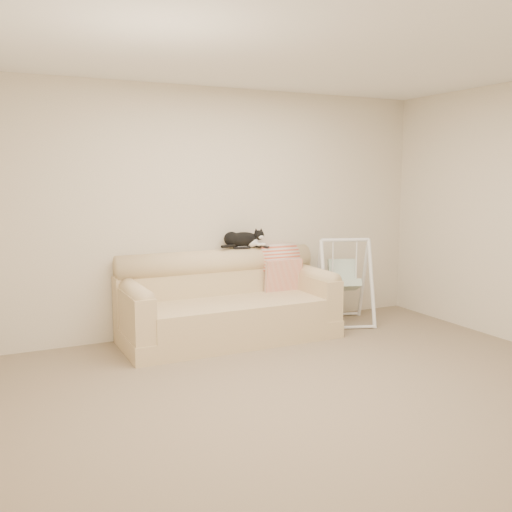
{
  "coord_description": "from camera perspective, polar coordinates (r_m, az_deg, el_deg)",
  "views": [
    {
      "loc": [
        -2.31,
        -3.71,
        1.69
      ],
      "look_at": [
        0.11,
        1.27,
        0.9
      ],
      "focal_mm": 40.0,
      "sensor_mm": 36.0,
      "label": 1
    }
  ],
  "objects": [
    {
      "name": "remote_a",
      "position": [
        6.16,
        -1.43,
        0.86
      ],
      "size": [
        0.18,
        0.06,
        0.03
      ],
      "color": "black",
      "rests_on": "sofa"
    },
    {
      "name": "baby_swing",
      "position": [
        6.59,
        8.79,
        -2.44
      ],
      "size": [
        0.77,
        0.79,
        0.98
      ],
      "color": "white",
      "rests_on": "ground"
    },
    {
      "name": "room_shell",
      "position": [
        4.38,
        6.0,
        5.95
      ],
      "size": [
        5.04,
        4.04,
        2.6
      ],
      "color": "beige",
      "rests_on": "ground"
    },
    {
      "name": "tuxedo_cat",
      "position": [
        6.17,
        -1.33,
        1.7
      ],
      "size": [
        0.52,
        0.21,
        0.21
      ],
      "color": "black",
      "rests_on": "sofa"
    },
    {
      "name": "remote_b",
      "position": [
        6.24,
        0.54,
        0.95
      ],
      "size": [
        0.15,
        0.16,
        0.02
      ],
      "color": "black",
      "rests_on": "sofa"
    },
    {
      "name": "sofa",
      "position": [
        5.94,
        -2.93,
        -4.9
      ],
      "size": [
        2.2,
        0.93,
        0.9
      ],
      "color": "#CBB382",
      "rests_on": "ground"
    },
    {
      "name": "throw_blanket",
      "position": [
        6.37,
        2.15,
        -0.57
      ],
      "size": [
        0.43,
        0.38,
        0.58
      ],
      "color": "#DA5432",
      "rests_on": "sofa"
    },
    {
      "name": "ground_plane",
      "position": [
        4.69,
        5.72,
        -13.03
      ],
      "size": [
        5.0,
        5.0,
        0.0
      ],
      "primitive_type": "plane",
      "color": "#756450",
      "rests_on": "ground"
    }
  ]
}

